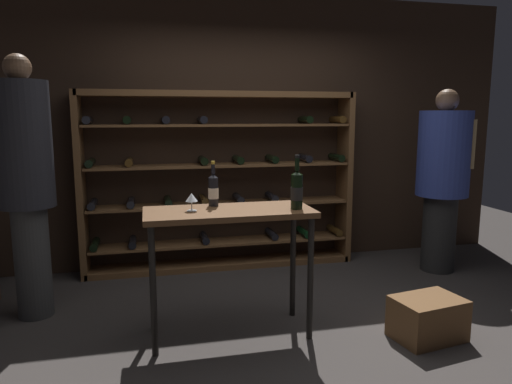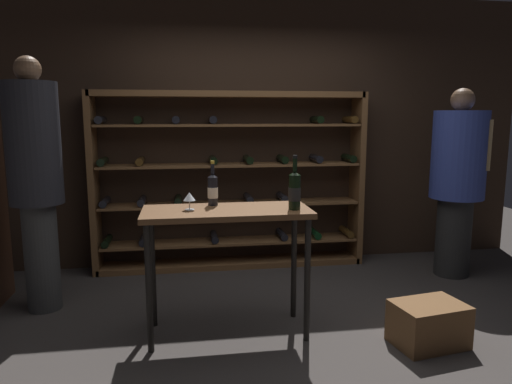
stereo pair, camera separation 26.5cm
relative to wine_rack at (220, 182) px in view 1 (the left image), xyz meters
name	(u,v)px [view 1 (the left image)]	position (x,y,z in m)	size (l,w,h in m)	color
ground_plane	(293,328)	(0.30, -1.58, -0.91)	(9.58, 9.58, 0.00)	#383330
back_wall	(244,131)	(0.30, 0.21, 0.51)	(5.97, 0.10, 2.83)	#332319
wine_rack	(220,182)	(0.00, 0.00, 0.00)	(2.80, 0.32, 1.83)	brown
tasting_table	(229,227)	(-0.18, -1.55, -0.10)	(1.19, 0.51, 0.93)	brown
person_bystander_red_print	(26,175)	(-1.64, -0.88, 0.23)	(0.41, 0.41, 2.04)	#313131
person_guest_blue_shirt	(443,174)	(2.18, -0.61, 0.10)	(0.51, 0.51, 1.84)	black
wine_crate	(428,318)	(1.19, -1.95, -0.76)	(0.48, 0.34, 0.30)	brown
wine_bottle_gold_foil	(213,190)	(-0.26, -1.39, 0.14)	(0.08, 0.08, 0.33)	black
wine_bottle_amber_reserve	(297,190)	(0.30, -1.64, 0.16)	(0.09, 0.09, 0.38)	black
wine_glass_stemmed_left	(192,198)	(-0.44, -1.55, 0.11)	(0.08, 0.08, 0.13)	silver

